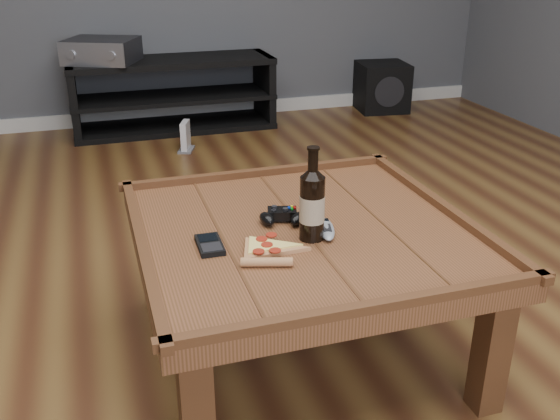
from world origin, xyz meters
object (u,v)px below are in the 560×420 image
object	(u,v)px
game_controller	(282,216)
smartphone	(210,245)
media_console	(173,95)
beer_bottle	(312,203)
subwoofer	(382,87)
game_console	(186,138)
av_receiver	(102,51)
pizza_slice	(267,250)
remote_control	(326,229)
coffee_table	(303,245)

from	to	relation	value
game_controller	smartphone	xyz separation A→B (m)	(-0.25, -0.10, -0.01)
media_console	smartphone	bearing A→B (deg)	-96.09
beer_bottle	subwoofer	bearing A→B (deg)	60.17
media_console	subwoofer	size ratio (longest dim) A/B	3.37
beer_bottle	game_console	world-z (taller)	beer_bottle
av_receiver	pizza_slice	bearing A→B (deg)	-59.41
av_receiver	game_controller	bearing A→B (deg)	-56.86
game_controller	game_console	distance (m)	2.20
subwoofer	game_console	distance (m)	1.75
smartphone	game_controller	bearing A→B (deg)	23.05
remote_control	game_console	distance (m)	2.31
pizza_slice	smartphone	xyz separation A→B (m)	(-0.15, 0.08, -0.00)
media_console	smartphone	xyz separation A→B (m)	(-0.30, -2.79, 0.21)
beer_bottle	game_console	xyz separation A→B (m)	(-0.01, 2.30, -0.48)
beer_bottle	smartphone	bearing A→B (deg)	173.76
coffee_table	pizza_slice	world-z (taller)	pizza_slice
media_console	game_console	distance (m)	0.55
media_console	beer_bottle	bearing A→B (deg)	-89.98
media_console	game_controller	world-z (taller)	media_console
av_receiver	subwoofer	distance (m)	2.14
media_console	remote_control	distance (m)	2.81
remote_control	coffee_table	bearing A→B (deg)	155.51
beer_bottle	av_receiver	distance (m)	2.85
media_console	coffee_table	bearing A→B (deg)	-90.00
subwoofer	smartphone	bearing A→B (deg)	-116.84
coffee_table	beer_bottle	size ratio (longest dim) A/B	3.64
coffee_table	remote_control	distance (m)	0.10
pizza_slice	media_console	bearing A→B (deg)	103.77
media_console	game_console	xyz separation A→B (m)	(-0.01, -0.52, -0.16)
coffee_table	game_console	bearing A→B (deg)	90.25
pizza_slice	remote_control	bearing A→B (deg)	36.43
pizza_slice	av_receiver	size ratio (longest dim) A/B	0.52
subwoofer	pizza_slice	bearing A→B (deg)	-114.04
smartphone	subwoofer	distance (m)	3.45
pizza_slice	smartphone	world-z (taller)	pizza_slice
game_controller	av_receiver	size ratio (longest dim) A/B	0.28
beer_bottle	media_console	bearing A→B (deg)	90.02
game_controller	subwoofer	bearing A→B (deg)	74.81
coffee_table	av_receiver	bearing A→B (deg)	99.36
coffee_table	media_console	size ratio (longest dim) A/B	0.74
av_receiver	smartphone	bearing A→B (deg)	-62.24
beer_bottle	smartphone	size ratio (longest dim) A/B	2.16
beer_bottle	subwoofer	world-z (taller)	beer_bottle
game_console	coffee_table	bearing A→B (deg)	-68.89
av_receiver	game_console	world-z (taller)	av_receiver
media_console	game_console	size ratio (longest dim) A/B	7.27
media_console	subwoofer	xyz separation A→B (m)	(1.65, 0.05, -0.06)
beer_bottle	smartphone	world-z (taller)	beer_bottle
game_controller	remote_control	bearing A→B (deg)	-28.75
subwoofer	media_console	bearing A→B (deg)	-170.76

